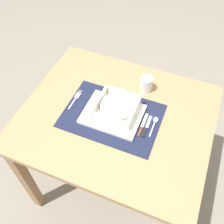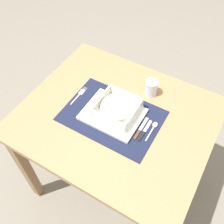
{
  "view_description": "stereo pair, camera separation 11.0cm",
  "coord_description": "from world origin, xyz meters",
  "px_view_note": "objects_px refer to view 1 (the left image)",
  "views": [
    {
      "loc": [
        0.27,
        -0.72,
        1.75
      ],
      "look_at": [
        -0.02,
        -0.01,
        0.78
      ],
      "focal_mm": 41.75,
      "sensor_mm": 36.0,
      "label": 1
    },
    {
      "loc": [
        0.37,
        -0.67,
        1.75
      ],
      "look_at": [
        -0.02,
        -0.01,
        0.78
      ],
      "focal_mm": 41.75,
      "sensor_mm": 36.0,
      "label": 2
    }
  ],
  "objects_px": {
    "porridge_bowl": "(117,108)",
    "butter_knife": "(146,128)",
    "fork": "(76,98)",
    "spoon": "(155,122)",
    "drinking_glass": "(146,84)",
    "dining_table": "(116,128)",
    "bread_knife": "(142,126)"
  },
  "relations": [
    {
      "from": "dining_table",
      "to": "bread_knife",
      "type": "xyz_separation_m",
      "value": [
        0.14,
        -0.02,
        0.11
      ]
    },
    {
      "from": "fork",
      "to": "butter_knife",
      "type": "height_order",
      "value": "butter_knife"
    },
    {
      "from": "butter_knife",
      "to": "drinking_glass",
      "type": "height_order",
      "value": "drinking_glass"
    },
    {
      "from": "fork",
      "to": "butter_knife",
      "type": "xyz_separation_m",
      "value": [
        0.39,
        -0.04,
        0.0
      ]
    },
    {
      "from": "fork",
      "to": "butter_knife",
      "type": "relative_size",
      "value": 1.06
    },
    {
      "from": "dining_table",
      "to": "porridge_bowl",
      "type": "bearing_deg",
      "value": 107.43
    },
    {
      "from": "porridge_bowl",
      "to": "bread_knife",
      "type": "relative_size",
      "value": 1.35
    },
    {
      "from": "dining_table",
      "to": "spoon",
      "type": "relative_size",
      "value": 7.77
    },
    {
      "from": "drinking_glass",
      "to": "dining_table",
      "type": "bearing_deg",
      "value": -110.32
    },
    {
      "from": "bread_knife",
      "to": "fork",
      "type": "bearing_deg",
      "value": 176.46
    },
    {
      "from": "fork",
      "to": "bread_knife",
      "type": "height_order",
      "value": "bread_knife"
    },
    {
      "from": "spoon",
      "to": "fork",
      "type": "bearing_deg",
      "value": -178.79
    },
    {
      "from": "drinking_glass",
      "to": "spoon",
      "type": "bearing_deg",
      "value": -60.44
    },
    {
      "from": "butter_knife",
      "to": "spoon",
      "type": "bearing_deg",
      "value": 58.8
    },
    {
      "from": "dining_table",
      "to": "spoon",
      "type": "height_order",
      "value": "spoon"
    },
    {
      "from": "dining_table",
      "to": "porridge_bowl",
      "type": "distance_m",
      "value": 0.15
    },
    {
      "from": "fork",
      "to": "drinking_glass",
      "type": "relative_size",
      "value": 1.6
    },
    {
      "from": "porridge_bowl",
      "to": "fork",
      "type": "bearing_deg",
      "value": 176.64
    },
    {
      "from": "fork",
      "to": "spoon",
      "type": "xyz_separation_m",
      "value": [
        0.42,
        0.01,
        0.0
      ]
    },
    {
      "from": "dining_table",
      "to": "fork",
      "type": "relative_size",
      "value": 6.68
    },
    {
      "from": "fork",
      "to": "butter_knife",
      "type": "bearing_deg",
      "value": -5.84
    },
    {
      "from": "dining_table",
      "to": "bread_knife",
      "type": "relative_size",
      "value": 6.62
    },
    {
      "from": "dining_table",
      "to": "butter_knife",
      "type": "bearing_deg",
      "value": -6.97
    },
    {
      "from": "drinking_glass",
      "to": "fork",
      "type": "bearing_deg",
      "value": -148.02
    },
    {
      "from": "dining_table",
      "to": "bread_knife",
      "type": "distance_m",
      "value": 0.18
    },
    {
      "from": "porridge_bowl",
      "to": "butter_knife",
      "type": "relative_size",
      "value": 1.45
    },
    {
      "from": "spoon",
      "to": "porridge_bowl",
      "type": "bearing_deg",
      "value": -173.85
    },
    {
      "from": "fork",
      "to": "porridge_bowl",
      "type": "bearing_deg",
      "value": -3.11
    },
    {
      "from": "porridge_bowl",
      "to": "bread_knife",
      "type": "bearing_deg",
      "value": -11.02
    },
    {
      "from": "dining_table",
      "to": "spoon",
      "type": "xyz_separation_m",
      "value": [
        0.19,
        0.03,
        0.12
      ]
    },
    {
      "from": "porridge_bowl",
      "to": "drinking_glass",
      "type": "height_order",
      "value": "drinking_glass"
    },
    {
      "from": "dining_table",
      "to": "bread_knife",
      "type": "height_order",
      "value": "bread_knife"
    }
  ]
}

